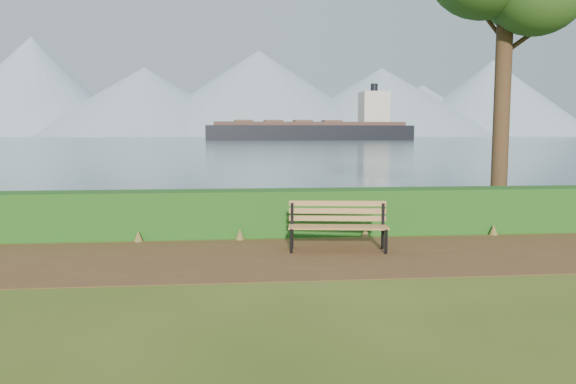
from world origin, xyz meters
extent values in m
plane|color=#3C4F16|center=(0.00, 0.00, 0.00)|extent=(140.00, 140.00, 0.00)
cube|color=brown|center=(0.00, 0.30, 0.01)|extent=(40.00, 3.40, 0.01)
cube|color=#144012|center=(0.00, 2.60, 0.50)|extent=(32.00, 0.85, 1.00)
cube|color=slate|center=(0.00, 260.00, 0.01)|extent=(700.00, 510.00, 0.00)
cone|color=#849BB1|center=(-140.00, 410.00, 35.00)|extent=(140.00, 140.00, 70.00)
cone|color=#849BB1|center=(-60.00, 395.00, 24.00)|extent=(160.00, 160.00, 48.00)
cone|color=#849BB1|center=(20.00, 405.00, 31.00)|extent=(190.00, 190.00, 62.00)
cone|color=#849BB1|center=(110.00, 400.00, 25.00)|extent=(170.00, 170.00, 50.00)
cone|color=#849BB1|center=(200.00, 410.00, 29.00)|extent=(150.00, 150.00, 58.00)
cone|color=#849BB1|center=(-10.00, 430.00, 17.50)|extent=(120.00, 120.00, 35.00)
cone|color=#849BB1|center=(150.00, 425.00, 20.00)|extent=(130.00, 130.00, 40.00)
cube|color=black|center=(-0.16, 0.60, 0.24)|extent=(0.06, 0.07, 0.47)
cube|color=black|center=(-0.10, 1.06, 0.45)|extent=(0.06, 0.07, 0.90)
cube|color=black|center=(-0.13, 0.83, 0.44)|extent=(0.13, 0.55, 0.05)
cube|color=black|center=(1.58, 0.36, 0.24)|extent=(0.06, 0.07, 0.47)
cube|color=black|center=(1.64, 0.82, 0.45)|extent=(0.06, 0.07, 0.90)
cube|color=black|center=(1.61, 0.59, 0.44)|extent=(0.13, 0.55, 0.05)
cube|color=#A3683F|center=(0.71, 0.51, 0.47)|extent=(1.88, 0.35, 0.04)
cube|color=#A3683F|center=(0.73, 0.65, 0.47)|extent=(1.88, 0.35, 0.04)
cube|color=#A3683F|center=(0.75, 0.78, 0.47)|extent=(1.88, 0.35, 0.04)
cube|color=#A3683F|center=(0.77, 0.91, 0.47)|extent=(1.88, 0.35, 0.04)
cube|color=#A3683F|center=(0.78, 0.97, 0.60)|extent=(1.87, 0.30, 0.11)
cube|color=#A3683F|center=(0.78, 0.97, 0.74)|extent=(1.87, 0.30, 0.11)
cube|color=#A3683F|center=(0.78, 0.97, 0.89)|extent=(1.87, 0.30, 0.11)
cylinder|color=#3B2518|center=(5.84, 4.58, 3.81)|extent=(0.42, 0.42, 7.62)
cylinder|color=#3B2518|center=(6.31, 4.58, 4.65)|extent=(1.11, 0.13, 0.83)
cylinder|color=#3B2518|center=(5.42, 4.68, 5.18)|extent=(0.86, 0.40, 0.76)
cube|color=black|center=(23.50, 165.25, 1.39)|extent=(65.07, 12.97, 6.47)
cube|color=#48312B|center=(23.50, 165.25, 5.18)|extent=(59.86, 11.73, 1.11)
cube|color=beige|center=(44.18, 166.15, 10.17)|extent=(8.64, 7.98, 10.17)
cylinder|color=black|center=(44.18, 166.15, 16.18)|extent=(2.22, 2.22, 3.23)
cube|color=brown|center=(2.81, 164.35, 5.92)|extent=(5.81, 6.34, 0.74)
cube|color=brown|center=(12.05, 164.75, 5.92)|extent=(5.81, 6.34, 0.74)
cube|color=brown|center=(21.28, 165.16, 5.92)|extent=(5.81, 6.34, 0.74)
cube|color=brown|center=(30.51, 165.56, 5.92)|extent=(5.81, 6.34, 0.74)
camera|label=1|loc=(-1.28, -9.67, 2.25)|focal=35.00mm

